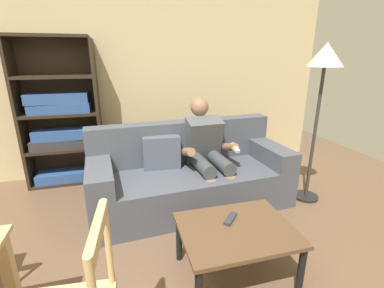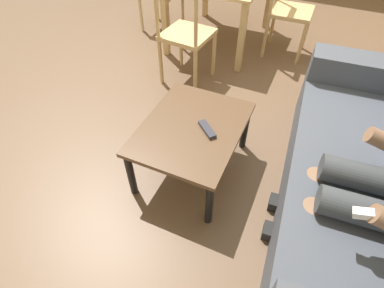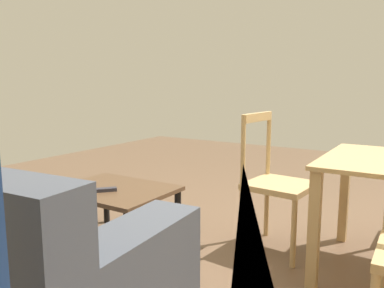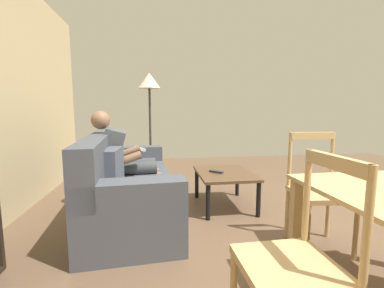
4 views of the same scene
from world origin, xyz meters
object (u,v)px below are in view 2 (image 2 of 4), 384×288
at_px(couch, 376,188).
at_px(dining_chair_near_wall, 289,10).
at_px(dining_chair_facing_couch, 186,35).
at_px(coffee_table, 192,133).
at_px(tv_remote, 207,129).

bearing_deg(couch, dining_chair_near_wall, -154.18).
xyz_separation_m(couch, dining_chair_facing_couch, (-0.98, -1.68, 0.15)).
relative_size(dining_chair_near_wall, dining_chair_facing_couch, 1.00).
bearing_deg(dining_chair_near_wall, coffee_table, -6.32).
bearing_deg(dining_chair_near_wall, tv_remote, -3.31).
relative_size(couch, dining_chair_facing_couch, 2.27).
bearing_deg(coffee_table, tv_remote, 92.19).
xyz_separation_m(tv_remote, dining_chair_facing_couch, (-1.03, -0.63, 0.05)).
distance_m(tv_remote, dining_chair_facing_couch, 1.21).
distance_m(couch, dining_chair_near_wall, 2.15).
bearing_deg(dining_chair_facing_couch, coffee_table, 26.90).
height_order(couch, dining_chair_near_wall, dining_chair_near_wall).
height_order(dining_chair_near_wall, dining_chair_facing_couch, dining_chair_facing_couch).
bearing_deg(couch, tv_remote, -87.48).
height_order(tv_remote, dining_chair_facing_couch, dining_chair_facing_couch).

